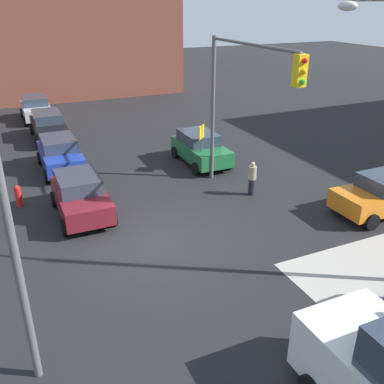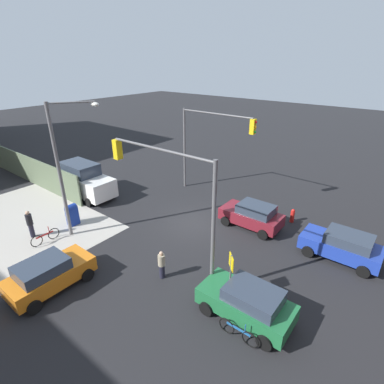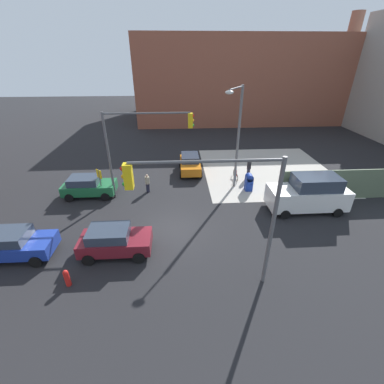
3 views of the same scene
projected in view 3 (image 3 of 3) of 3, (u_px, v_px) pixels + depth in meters
The scene contains 19 objects.
ground_plane at pixel (172, 229), 16.44m from camera, with size 120.00×120.00×0.00m, color black.
sidewalk_corner at pixel (266, 170), 24.83m from camera, with size 12.00×12.00×0.01m, color #ADA89E.
building_warehouse_north at pixel (235, 78), 43.91m from camera, with size 32.00×18.00×12.50m.
smokestack at pixel (344, 70), 40.60m from camera, with size 1.80×1.80×15.41m, color brown.
traffic_signal_nw_corner at pixel (141, 138), 18.06m from camera, with size 6.28×0.36×6.50m.
traffic_signal_se_corner at pixel (219, 200), 10.38m from camera, with size 6.28×0.36×6.50m.
street_lamp_corner at pixel (237, 132), 19.30m from camera, with size 1.70×2.28×8.00m.
warning_sign_two_way at pixel (100, 179), 19.22m from camera, with size 0.48×0.48×2.40m.
mailbox_blue at pixel (249, 182), 20.81m from camera, with size 0.56×0.64×1.43m.
fire_hydrant at pixel (67, 278), 12.25m from camera, with size 0.26×0.26×0.94m.
sedan_orange at pixel (190, 163), 24.06m from camera, with size 2.02×3.86×1.62m.
hatchback_green at pixel (88, 186), 19.96m from camera, with size 3.94×2.02×1.62m.
coupe_maroon at pixel (114, 240), 14.14m from camera, with size 3.88×2.02×1.62m.
coupe_blue at pixel (13, 244), 13.88m from camera, with size 4.03×2.02×1.62m.
van_white_delivery at pixel (309, 194), 17.93m from camera, with size 5.40×2.32×2.62m.
pedestrian_crossing at pixel (249, 168), 22.87m from camera, with size 0.36×0.36×1.77m.
pedestrian_waiting at pixel (147, 183), 20.53m from camera, with size 0.36×0.36×1.54m.
bicycle_leaning_on_fence at pixel (236, 175), 22.90m from camera, with size 0.05×1.75×0.97m.
bicycle_at_crosswalk at pixel (90, 185), 21.18m from camera, with size 1.75×0.05×0.97m.
Camera 3 is at (0.44, -13.39, 9.91)m, focal length 24.00 mm.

